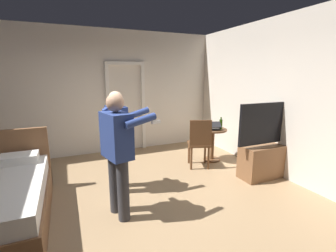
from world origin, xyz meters
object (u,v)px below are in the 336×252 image
object	(u,v)px
laptop	(212,127)
person_blue_shirt	(118,148)
wooden_chair	(199,141)
person_striped_shirt	(118,135)
side_table	(212,139)
bottle_on_table	(221,124)
tv_flatscreen	(265,154)
suitcase_dark	(29,175)

from	to	relation	value
laptop	person_blue_shirt	size ratio (longest dim) A/B	0.26
wooden_chair	person_striped_shirt	bearing A→B (deg)	-170.24
person_striped_shirt	wooden_chair	bearing A→B (deg)	9.76
side_table	bottle_on_table	xyz separation A→B (m)	(0.14, -0.08, 0.34)
bottle_on_table	person_striped_shirt	world-z (taller)	person_striped_shirt
tv_flatscreen	suitcase_dark	distance (m)	4.07
tv_flatscreen	side_table	size ratio (longest dim) A/B	1.95
side_table	wooden_chair	distance (m)	0.55
wooden_chair	person_striped_shirt	xyz separation A→B (m)	(-1.66, -0.28, 0.37)
tv_flatscreen	suitcase_dark	xyz separation A→B (m)	(-3.88, 1.22, -0.22)
side_table	bottle_on_table	bearing A→B (deg)	-29.74
person_striped_shirt	side_table	bearing A→B (deg)	14.21
wooden_chair	person_blue_shirt	size ratio (longest dim) A/B	0.61
bottle_on_table	wooden_chair	xyz separation A→B (m)	(-0.62, -0.18, -0.27)
laptop	person_blue_shirt	bearing A→B (deg)	-151.12
person_blue_shirt	tv_flatscreen	bearing A→B (deg)	3.62
side_table	bottle_on_table	size ratio (longest dim) A/B	2.70
side_table	person_blue_shirt	bearing A→B (deg)	-150.85
side_table	suitcase_dark	distance (m)	3.51
person_striped_shirt	suitcase_dark	xyz separation A→B (m)	(-1.37, 0.66, -0.70)
bottle_on_table	person_blue_shirt	distance (m)	2.71
side_table	person_striped_shirt	distance (m)	2.25
side_table	suitcase_dark	bearing A→B (deg)	178.12
bottle_on_table	person_striped_shirt	distance (m)	2.32
person_striped_shirt	tv_flatscreen	bearing A→B (deg)	-12.73
side_table	laptop	distance (m)	0.29
tv_flatscreen	person_blue_shirt	world-z (taller)	person_blue_shirt
side_table	bottle_on_table	distance (m)	0.38
wooden_chair	suitcase_dark	world-z (taller)	wooden_chair
laptop	person_blue_shirt	xyz separation A→B (m)	(-2.24, -1.24, 0.18)
bottle_on_table	laptop	bearing A→B (deg)	167.85
laptop	side_table	bearing A→B (deg)	40.44
wooden_chair	person_striped_shirt	distance (m)	1.72
person_striped_shirt	suitcase_dark	size ratio (longest dim) A/B	3.14
side_table	person_striped_shirt	world-z (taller)	person_striped_shirt
tv_flatscreen	laptop	distance (m)	1.19
side_table	suitcase_dark	world-z (taller)	side_table
bottle_on_table	suitcase_dark	bearing A→B (deg)	176.94
bottle_on_table	wooden_chair	world-z (taller)	wooden_chair
tv_flatscreen	laptop	bearing A→B (deg)	111.61
tv_flatscreen	wooden_chair	bearing A→B (deg)	135.11
tv_flatscreen	person_striped_shirt	xyz separation A→B (m)	(-2.51, 0.57, 0.48)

